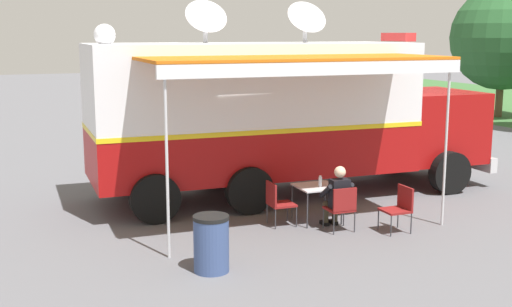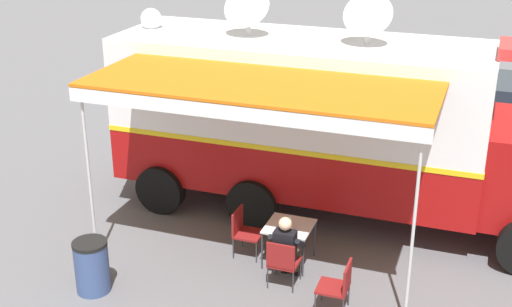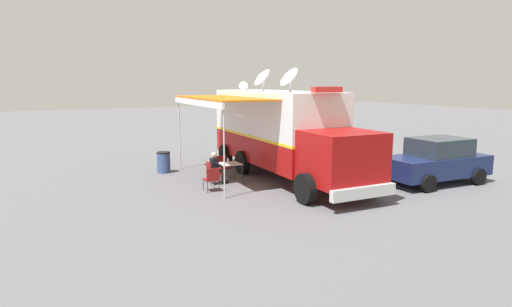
% 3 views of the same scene
% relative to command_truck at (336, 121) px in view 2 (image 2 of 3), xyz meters
% --- Properties ---
extents(ground_plane, '(100.00, 100.00, 0.00)m').
position_rel_command_truck_xyz_m(ground_plane, '(-0.06, -0.75, -1.95)').
color(ground_plane, '#5B5B60').
extents(lot_stripe, '(0.27, 4.80, 0.01)m').
position_rel_command_truck_xyz_m(lot_stripe, '(-3.06, 1.73, -1.94)').
color(lot_stripe, silver).
rests_on(lot_stripe, ground).
extents(command_truck, '(5.03, 9.56, 4.53)m').
position_rel_command_truck_xyz_m(command_truck, '(0.00, 0.00, 0.00)').
color(command_truck, '#9E0F0F').
rests_on(command_truck, ground).
extents(folding_table, '(0.82, 0.82, 0.73)m').
position_rel_command_truck_xyz_m(folding_table, '(2.22, -0.30, -1.27)').
color(folding_table, silver).
rests_on(folding_table, ground).
extents(water_bottle, '(0.07, 0.07, 0.22)m').
position_rel_command_truck_xyz_m(water_bottle, '(2.31, -0.27, -1.11)').
color(water_bottle, silver).
rests_on(water_bottle, folding_table).
extents(folding_chair_at_table, '(0.49, 0.49, 0.87)m').
position_rel_command_truck_xyz_m(folding_chair_at_table, '(3.02, -0.18, -1.43)').
color(folding_chair_at_table, maroon).
rests_on(folding_chair_at_table, ground).
extents(folding_chair_beside_table, '(0.49, 0.49, 0.87)m').
position_rel_command_truck_xyz_m(folding_chair_beside_table, '(2.19, -1.15, -1.43)').
color(folding_chair_beside_table, maroon).
rests_on(folding_chair_beside_table, ground).
extents(folding_chair_spare_by_truck, '(0.49, 0.49, 0.87)m').
position_rel_command_truck_xyz_m(folding_chair_spare_by_truck, '(3.42, 0.85, -1.43)').
color(folding_chair_spare_by_truck, maroon).
rests_on(folding_chair_spare_by_truck, ground).
extents(seated_responder, '(0.67, 0.56, 1.25)m').
position_rel_command_truck_xyz_m(seated_responder, '(2.83, -0.17, -1.30)').
color(seated_responder, black).
rests_on(seated_responder, ground).
extents(trash_bin, '(0.57, 0.57, 0.91)m').
position_rel_command_truck_xyz_m(trash_bin, '(4.09, -3.12, -1.49)').
color(trash_bin, '#384C7F').
rests_on(trash_bin, ground).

